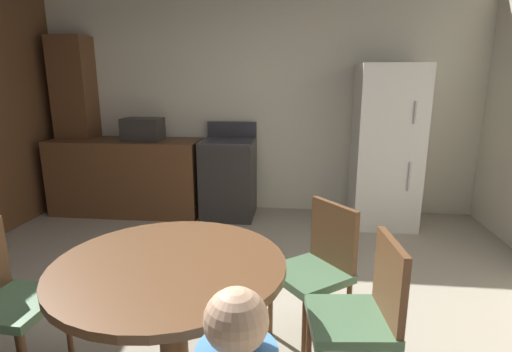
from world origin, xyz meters
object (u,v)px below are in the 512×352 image
Objects in this scene: refrigerator at (386,147)px; dining_table at (171,293)px; microwave at (143,129)px; chair_northeast at (318,264)px; chair_west at (1,295)px; chair_east at (364,311)px; oven_range at (229,178)px.

refrigerator is 3.16m from dining_table.
microwave reaches higher than dining_table.
chair_west is (-1.67, -0.55, 0.00)m from chair_northeast.
chair_northeast is at bearing -73.76° from chair_east.
microwave is at bearing 113.80° from dining_table.
oven_range reaches higher than chair_west.
chair_east is at bearing 73.76° from chair_northeast.
microwave is at bearing -86.93° from chair_northeast.
chair_west is at bearing 177.62° from dining_table.
microwave is at bearing -57.32° from chair_east.
chair_west is at bearing -104.53° from oven_range.
chair_northeast is at bearing -48.37° from microwave.
oven_range is at bearing 0.20° from microwave.
chair_east is (-0.61, -2.65, -0.38)m from refrigerator.
microwave is 0.51× the size of chair_east.
refrigerator is 1.59× the size of dining_table.
chair_northeast is 0.52m from chair_east.
chair_west is (-2.48, -2.71, -0.38)m from refrigerator.
dining_table is at bearing -119.35° from refrigerator.
chair_east is 1.87m from chair_west.
chair_northeast is at bearing -66.71° from oven_range.
dining_table is 1.27× the size of chair_east.
refrigerator is (1.77, -0.05, 0.41)m from oven_range.
oven_range is 2.41m from chair_northeast.
microwave reaches higher than chair_east.
chair_northeast is (-0.81, -2.16, -0.38)m from refrigerator.
chair_east is (1.15, -2.70, 0.03)m from oven_range.
chair_northeast is 1.00× the size of chair_east.
refrigerator is 2.78m from microwave.
refrigerator reaches higher than chair_east.
chair_northeast is 1.76m from chair_west.
oven_range is at bearing -72.96° from chair_east.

